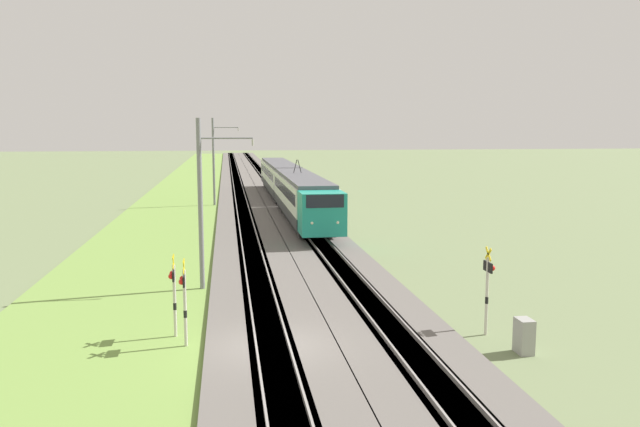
% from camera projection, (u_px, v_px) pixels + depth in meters
% --- Properties ---
extents(ground_plane, '(400.00, 400.00, 0.00)m').
position_uv_depth(ground_plane, '(272.00, 355.00, 20.59)').
color(ground_plane, '#6B7A51').
extents(ballast_main, '(240.00, 4.40, 0.30)m').
position_uv_depth(ballast_main, '(239.00, 195.00, 69.56)').
color(ballast_main, '#605B56').
rests_on(ballast_main, ground).
extents(ballast_adjacent, '(240.00, 4.40, 0.30)m').
position_uv_depth(ballast_adjacent, '(278.00, 194.00, 70.20)').
color(ballast_adjacent, '#605B56').
rests_on(ballast_adjacent, ground).
extents(track_main, '(240.00, 1.57, 0.45)m').
position_uv_depth(track_main, '(239.00, 194.00, 69.56)').
color(track_main, '#4C4238').
rests_on(track_main, ground).
extents(track_adjacent, '(240.00, 1.57, 0.45)m').
position_uv_depth(track_adjacent, '(278.00, 194.00, 70.20)').
color(track_adjacent, '#4C4238').
rests_on(track_adjacent, ground).
extents(grass_verge, '(240.00, 10.22, 0.12)m').
position_uv_depth(grass_verge, '(191.00, 196.00, 68.79)').
color(grass_verge, olive).
rests_on(grass_verge, ground).
extents(passenger_train, '(42.26, 2.85, 4.94)m').
position_uv_depth(passenger_train, '(289.00, 184.00, 57.93)').
color(passenger_train, teal).
rests_on(passenger_train, ground).
extents(crossing_signal_near, '(0.70, 0.23, 3.12)m').
position_uv_depth(crossing_signal_near, '(184.00, 295.00, 20.85)').
color(crossing_signal_near, beige).
rests_on(crossing_signal_near, ground).
extents(crossing_signal_far, '(0.70, 0.23, 3.24)m').
position_uv_depth(crossing_signal_far, '(488.00, 282.00, 22.34)').
color(crossing_signal_far, beige).
rests_on(crossing_signal_far, ground).
extents(crossing_signal_aux, '(0.70, 0.23, 3.07)m').
position_uv_depth(crossing_signal_aux, '(174.00, 289.00, 21.84)').
color(crossing_signal_aux, beige).
rests_on(crossing_signal_aux, ground).
extents(catenary_mast_near, '(0.22, 2.56, 7.90)m').
position_uv_depth(catenary_mast_near, '(202.00, 203.00, 28.17)').
color(catenary_mast_near, slate).
rests_on(catenary_mast_near, ground).
extents(catenary_mast_mid, '(0.22, 2.56, 8.46)m').
position_uv_depth(catenary_mast_mid, '(214.00, 161.00, 59.61)').
color(catenary_mast_mid, slate).
rests_on(catenary_mast_mid, ground).
extents(equipment_cabinet, '(0.69, 0.48, 1.17)m').
position_uv_depth(equipment_cabinet, '(524.00, 336.00, 20.67)').
color(equipment_cabinet, gray).
rests_on(equipment_cabinet, ground).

